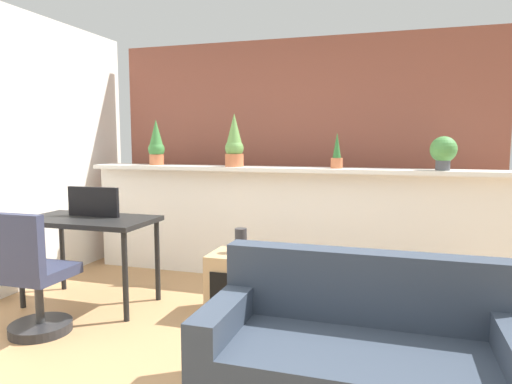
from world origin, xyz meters
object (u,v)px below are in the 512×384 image
Objects in this scene: couch at (359,362)px; tv_monitor at (93,202)px; side_cube_shelf at (235,283)px; vase_on_shelf at (241,240)px; desk at (89,228)px; potted_plant_0 at (156,144)px; potted_plant_1 at (234,143)px; office_chair at (32,283)px; potted_plant_3 at (443,151)px; potted_plant_2 at (337,153)px.

tv_monitor is at bearing 155.69° from couch.
vase_on_shelf is at bearing 56.31° from side_cube_shelf.
vase_on_shelf is (1.29, 0.20, -0.07)m from desk.
potted_plant_0 is 0.90m from potted_plant_1.
potted_plant_0 reaches higher than couch.
potted_plant_0 reaches higher than side_cube_shelf.
potted_plant_1 is at bearing 63.37° from office_chair.
desk is at bearing -90.57° from potted_plant_0.
potted_plant_3 is 0.62× the size of tv_monitor.
potted_plant_2 is at bearing 55.29° from vase_on_shelf.
tv_monitor is at bearing 95.61° from desk.
office_chair reaches higher than desk.
office_chair is at bearing -116.63° from potted_plant_1.
potted_plant_0 is 1.18m from tv_monitor.
potted_plant_2 reaches higher than side_cube_shelf.
potted_plant_3 is at bearing -1.46° from potted_plant_2.
potted_plant_1 is 1.10× the size of tv_monitor.
vase_on_shelf is at bearing 34.21° from office_chair.
potted_plant_1 is at bearing -179.52° from potted_plant_2.
desk is 0.70× the size of couch.
potted_plant_0 is 2.48× the size of vase_on_shelf.
tv_monitor is 1.42m from side_cube_shelf.
office_chair is (0.02, -0.75, -0.49)m from tv_monitor.
potted_plant_1 is at bearing -2.18° from potted_plant_0.
couch is at bearing -79.52° from potted_plant_2.
potted_plant_3 is 0.33× the size of office_chair.
desk is 0.73m from office_chair.
office_chair is at bearing -89.98° from potted_plant_0.
couch is (2.31, -2.13, -1.08)m from potted_plant_0.
side_cube_shelf is 0.32× the size of couch.
potted_plant_0 reaches higher than potted_plant_3.
side_cube_shelf is (1.25, -1.00, -1.11)m from potted_plant_0.
side_cube_shelf is at bearing 33.37° from office_chair.
desk reaches higher than side_cube_shelf.
potted_plant_3 is 1.95m from vase_on_shelf.
office_chair is 1.82× the size of side_cube_shelf.
vase_on_shelf is (1.28, -0.96, -0.76)m from potted_plant_0.
desk is (-2.87, -1.11, -0.64)m from potted_plant_3.
potted_plant_3 is at bearing 29.85° from vase_on_shelf.
potted_plant_1 is at bearing 109.82° from side_cube_shelf.
potted_plant_2 reaches higher than couch.
office_chair is at bearing -88.97° from desk.
potted_plant_3 is at bearing -0.99° from potted_plant_0.
potted_plant_2 is at bearing 28.35° from tv_monitor.
couch is (2.33, -1.05, -0.59)m from tv_monitor.
vase_on_shelf is (-0.64, -0.93, -0.68)m from potted_plant_2.
potted_plant_3 is at bearing 30.64° from side_cube_shelf.
desk is 2.26× the size of tv_monitor.
side_cube_shelf is at bearing 6.83° from desk.
tv_monitor is at bearing -151.65° from potted_plant_2.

